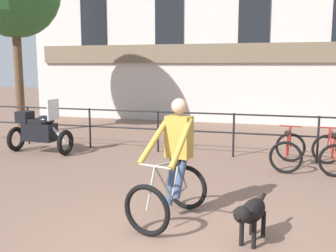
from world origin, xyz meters
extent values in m
cylinder|color=black|center=(-5.62, 5.20, 0.53)|extent=(0.05, 0.05, 1.05)
cylinder|color=black|center=(-3.75, 5.20, 0.53)|extent=(0.05, 0.05, 1.05)
cylinder|color=black|center=(-1.88, 5.20, 0.53)|extent=(0.05, 0.05, 1.05)
cylinder|color=black|center=(0.00, 5.20, 0.53)|extent=(0.05, 0.05, 1.05)
cylinder|color=black|center=(1.88, 5.20, 0.53)|extent=(0.05, 0.05, 1.05)
cylinder|color=black|center=(0.00, 5.20, 1.02)|extent=(15.00, 0.04, 0.04)
cylinder|color=black|center=(0.00, 5.20, 0.58)|extent=(15.00, 0.04, 0.04)
cube|color=brown|center=(0.00, 10.64, 2.60)|extent=(17.10, 0.12, 0.70)
torus|color=black|center=(-0.53, 0.48, 0.34)|extent=(0.68, 0.23, 0.68)
torus|color=black|center=(-0.27, 1.55, 0.34)|extent=(0.68, 0.23, 0.68)
cylinder|color=#9E998E|center=(-0.43, 0.90, 0.58)|extent=(0.15, 0.48, 0.60)
cylinder|color=#9E998E|center=(-0.35, 1.22, 0.54)|extent=(0.09, 0.23, 0.52)
cylinder|color=#9E998E|center=(-0.41, 0.99, 0.83)|extent=(0.19, 0.65, 0.10)
cylinder|color=#9E998E|center=(-0.32, 1.33, 0.31)|extent=(0.13, 0.44, 0.08)
cylinder|color=#9E998E|center=(-0.30, 1.43, 0.57)|extent=(0.09, 0.26, 0.47)
cylinder|color=#9E998E|center=(-0.51, 0.57, 0.60)|extent=(0.08, 0.23, 0.54)
cylinder|color=#9E998E|center=(-0.49, 0.67, 0.87)|extent=(0.47, 0.14, 0.03)
cube|color=black|center=(-0.33, 1.31, 0.82)|extent=(0.17, 0.26, 0.05)
cube|color=#AD8933|center=(-0.33, 1.31, 1.15)|extent=(0.40, 0.30, 0.60)
sphere|color=tan|center=(-0.33, 1.31, 1.59)|extent=(0.22, 0.22, 0.22)
cylinder|color=#AD8933|center=(-0.61, 1.04, 1.14)|extent=(0.31, 0.70, 0.60)
cylinder|color=#AD8933|center=(-0.20, 0.94, 1.14)|extent=(0.18, 0.72, 0.60)
cylinder|color=#384766|center=(-0.42, 1.23, 0.52)|extent=(0.15, 0.32, 0.69)
cylinder|color=#384766|center=(-0.29, 1.20, 0.58)|extent=(0.20, 0.32, 0.58)
ellipsoid|color=black|center=(0.78, 0.69, 0.40)|extent=(0.38, 0.60, 0.28)
cylinder|color=black|center=(0.72, 0.47, 0.42)|extent=(0.19, 0.18, 0.17)
sphere|color=black|center=(0.67, 0.31, 0.48)|extent=(0.20, 0.20, 0.20)
cone|color=black|center=(0.65, 0.23, 0.46)|extent=(0.14, 0.14, 0.11)
cylinder|color=black|center=(0.86, 1.01, 0.46)|extent=(0.10, 0.19, 0.10)
cylinder|color=black|center=(0.66, 0.54, 0.17)|extent=(0.06, 0.06, 0.34)
cylinder|color=black|center=(0.80, 0.50, 0.17)|extent=(0.06, 0.06, 0.34)
cylinder|color=black|center=(0.75, 0.88, 0.17)|extent=(0.06, 0.06, 0.34)
cylinder|color=black|center=(0.90, 0.84, 0.17)|extent=(0.06, 0.06, 0.34)
torus|color=black|center=(-3.92, 4.24, 0.31)|extent=(0.15, 0.63, 0.62)
torus|color=black|center=(-5.38, 4.32, 0.31)|extent=(0.15, 0.63, 0.62)
cube|color=black|center=(-4.65, 4.28, 0.53)|extent=(0.82, 0.44, 0.44)
ellipsoid|color=black|center=(-4.47, 4.27, 0.83)|extent=(0.50, 0.35, 0.24)
cube|color=black|center=(-4.75, 4.29, 0.80)|extent=(0.58, 0.33, 0.10)
cylinder|color=#B2B2B7|center=(-4.10, 4.25, 0.49)|extent=(0.41, 0.08, 0.41)
cube|color=silver|center=(-4.23, 4.26, 1.10)|extent=(0.05, 0.44, 0.50)
cube|color=black|center=(-5.07, 4.31, 0.89)|extent=(0.34, 0.38, 0.28)
torus|color=black|center=(1.29, 5.07, 0.33)|extent=(0.66, 0.13, 0.66)
torus|color=black|center=(1.18, 4.03, 0.33)|extent=(0.66, 0.13, 0.66)
cylinder|color=maroon|center=(1.25, 4.66, 0.56)|extent=(0.08, 0.47, 0.58)
cylinder|color=maroon|center=(1.22, 4.35, 0.53)|extent=(0.05, 0.22, 0.51)
cylinder|color=maroon|center=(1.24, 4.57, 0.81)|extent=(0.10, 0.63, 0.10)
cylinder|color=maroon|center=(1.20, 4.24, 0.31)|extent=(0.07, 0.42, 0.07)
cylinder|color=maroon|center=(1.19, 4.14, 0.55)|extent=(0.05, 0.25, 0.46)
cylinder|color=maroon|center=(1.28, 4.98, 0.59)|extent=(0.05, 0.21, 0.52)
cylinder|color=maroon|center=(1.27, 4.88, 0.84)|extent=(0.48, 0.08, 0.03)
cube|color=black|center=(1.21, 4.26, 0.80)|extent=(0.14, 0.25, 0.05)
torus|color=black|center=(2.06, 5.07, 0.33)|extent=(0.66, 0.09, 0.66)
torus|color=black|center=(2.11, 4.03, 0.33)|extent=(0.66, 0.09, 0.66)
cylinder|color=maroon|center=(2.08, 4.67, 0.56)|extent=(0.05, 0.47, 0.58)
cylinder|color=maroon|center=(2.10, 4.35, 0.53)|extent=(0.04, 0.22, 0.51)
cylinder|color=maroon|center=(2.09, 4.57, 0.81)|extent=(0.06, 0.63, 0.10)
cylinder|color=maroon|center=(2.10, 4.24, 0.31)|extent=(0.05, 0.42, 0.07)
cylinder|color=maroon|center=(2.11, 4.14, 0.55)|extent=(0.03, 0.25, 0.46)
cylinder|color=maroon|center=(2.07, 4.98, 0.59)|extent=(0.04, 0.21, 0.52)
cylinder|color=maroon|center=(2.07, 4.89, 0.84)|extent=(0.48, 0.05, 0.03)
cube|color=black|center=(2.10, 4.26, 0.80)|extent=(0.13, 0.25, 0.05)
cylinder|color=brown|center=(-6.87, 6.58, 1.81)|extent=(0.26, 0.26, 3.61)
camera|label=1|loc=(1.04, -4.01, 2.16)|focal=42.00mm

